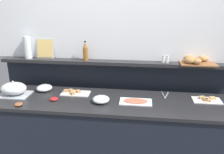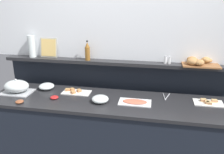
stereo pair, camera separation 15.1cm
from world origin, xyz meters
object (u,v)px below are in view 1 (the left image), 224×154
at_px(sandwich_platter_side, 75,93).
at_px(serving_cloche, 14,89).
at_px(glass_bowl_medium, 44,88).
at_px(salt_shaker, 163,59).
at_px(vinegar_bottle_amber, 85,52).
at_px(condiment_bowl_dark, 54,99).
at_px(bread_basket, 195,60).
at_px(water_carafe, 28,47).
at_px(sandwich_platter_front, 207,100).
at_px(glass_bowl_large, 101,100).
at_px(cold_cuts_platter, 136,101).
at_px(condiment_bowl_red, 19,104).
at_px(pepper_shaker, 167,59).
at_px(framed_picture, 45,48).
at_px(serving_tongs, 165,95).

distance_m(sandwich_platter_side, serving_cloche, 0.67).
bearing_deg(glass_bowl_medium, salt_shaker, 10.32).
distance_m(sandwich_platter_side, vinegar_bottle_amber, 0.50).
distance_m(condiment_bowl_dark, vinegar_bottle_amber, 0.67).
relative_size(salt_shaker, bread_basket, 0.22).
bearing_deg(water_carafe, sandwich_platter_front, -8.33).
xyz_separation_m(sandwich_platter_side, glass_bowl_large, (0.34, -0.19, 0.02)).
relative_size(sandwich_platter_side, cold_cuts_platter, 0.95).
bearing_deg(condiment_bowl_red, salt_shaker, 23.94).
distance_m(glass_bowl_large, salt_shaker, 0.88).
relative_size(sandwich_platter_front, glass_bowl_medium, 1.63).
bearing_deg(glass_bowl_large, pepper_shaker, 34.57).
bearing_deg(cold_cuts_platter, condiment_bowl_dark, -176.36).
relative_size(serving_cloche, glass_bowl_medium, 1.88).
bearing_deg(bread_basket, vinegar_bottle_amber, -178.79).
distance_m(sandwich_platter_side, bread_basket, 1.43).
xyz_separation_m(vinegar_bottle_amber, bread_basket, (1.27, 0.03, -0.07)).
bearing_deg(condiment_bowl_red, glass_bowl_medium, 74.85).
bearing_deg(sandwich_platter_front, bread_basket, 106.93).
relative_size(sandwich_platter_side, glass_bowl_large, 1.80).
bearing_deg(glass_bowl_medium, serving_cloche, -150.08).
distance_m(condiment_bowl_red, pepper_shaker, 1.69).
xyz_separation_m(cold_cuts_platter, vinegar_bottle_amber, (-0.62, 0.41, 0.42)).
distance_m(salt_shaker, water_carafe, 1.65).
bearing_deg(condiment_bowl_red, sandwich_platter_front, 10.24).
bearing_deg(glass_bowl_large, cold_cuts_platter, 7.54).
distance_m(glass_bowl_medium, framed_picture, 0.50).
xyz_separation_m(sandwich_platter_front, vinegar_bottle_amber, (-1.37, 0.29, 0.42)).
xyz_separation_m(glass_bowl_large, condiment_bowl_dark, (-0.51, -0.01, -0.02)).
height_order(sandwich_platter_front, serving_cloche, serving_cloche).
height_order(salt_shaker, water_carafe, water_carafe).
xyz_separation_m(glass_bowl_large, salt_shaker, (0.66, 0.48, 0.33)).
height_order(bread_basket, water_carafe, water_carafe).
xyz_separation_m(sandwich_platter_front, cold_cuts_platter, (-0.75, -0.13, -0.00)).
distance_m(serving_cloche, glass_bowl_large, 1.00).
distance_m(sandwich_platter_front, serving_tongs, 0.44).
bearing_deg(salt_shaker, vinegar_bottle_amber, -178.75).
relative_size(cold_cuts_platter, water_carafe, 1.23).
xyz_separation_m(condiment_bowl_red, bread_basket, (1.84, 0.66, 0.34)).
distance_m(condiment_bowl_dark, condiment_bowl_red, 0.35).
height_order(sandwich_platter_side, serving_cloche, serving_cloche).
height_order(sandwich_platter_side, glass_bowl_large, glass_bowl_large).
height_order(condiment_bowl_dark, bread_basket, bread_basket).
relative_size(glass_bowl_medium, vinegar_bottle_amber, 0.77).
relative_size(sandwich_platter_side, condiment_bowl_dark, 3.62).
relative_size(sandwich_platter_side, vinegar_bottle_amber, 1.36).
relative_size(condiment_bowl_red, salt_shaker, 0.98).
relative_size(serving_cloche, bread_basket, 0.85).
relative_size(sandwich_platter_side, serving_tongs, 1.72).
height_order(cold_cuts_platter, salt_shaker, salt_shaker).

